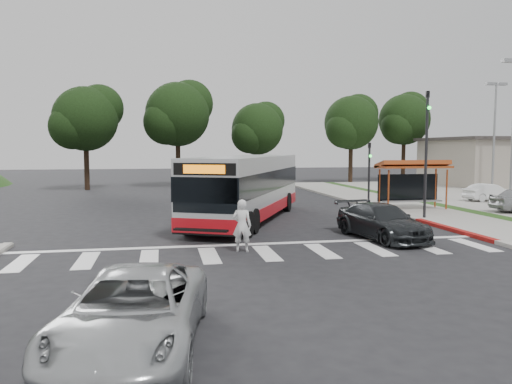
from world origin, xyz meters
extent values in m
plane|color=black|center=(0.00, 0.00, 0.00)|extent=(140.00, 140.00, 0.00)
cube|color=gray|center=(11.00, 8.00, 0.06)|extent=(4.00, 40.00, 0.12)
cube|color=#9E9991|center=(9.00, 8.00, 0.07)|extent=(0.30, 40.00, 0.15)
cube|color=maroon|center=(9.00, -2.00, 0.08)|extent=(0.32, 6.00, 0.15)
cube|color=gray|center=(30.00, 22.00, 2.20)|extent=(14.00, 10.00, 4.40)
cube|color=#383330|center=(30.00, 22.00, 4.55)|extent=(14.60, 10.60, 0.30)
cube|color=silver|center=(0.00, -5.00, 0.01)|extent=(18.00, 2.60, 0.01)
cylinder|color=#A3421B|center=(9.00, 4.40, 1.27)|extent=(0.10, 0.10, 2.30)
cylinder|color=#A3421B|center=(12.60, 4.40, 1.27)|extent=(0.10, 0.10, 2.30)
cylinder|color=#A3421B|center=(9.00, 5.60, 1.27)|extent=(0.10, 0.10, 2.30)
cylinder|color=#A3421B|center=(12.60, 5.60, 1.27)|extent=(0.10, 0.10, 2.30)
cube|color=#A3421B|center=(10.80, 5.00, 2.57)|extent=(4.20, 1.60, 0.12)
cube|color=#A3421B|center=(10.80, 5.05, 2.72)|extent=(4.20, 1.32, 0.51)
cube|color=black|center=(10.80, 5.60, 1.32)|extent=(3.80, 0.06, 1.60)
cube|color=gray|center=(10.80, 5.00, 0.57)|extent=(3.60, 0.40, 0.08)
cylinder|color=black|center=(9.60, 1.50, 3.25)|extent=(0.14, 0.14, 6.50)
imported|color=black|center=(9.60, 1.50, 6.00)|extent=(0.16, 0.20, 1.00)
sphere|color=#19E533|center=(9.60, 1.32, 5.65)|extent=(0.18, 0.18, 0.18)
cylinder|color=black|center=(9.60, 8.50, 2.00)|extent=(0.14, 0.14, 4.00)
imported|color=black|center=(9.60, 8.50, 3.50)|extent=(0.16, 0.20, 1.00)
sphere|color=#19E533|center=(9.60, 8.32, 3.15)|extent=(0.18, 0.18, 0.18)
cube|color=gray|center=(17.45, 6.00, 9.00)|extent=(0.80, 0.35, 0.22)
cylinder|color=gray|center=(24.00, 16.00, 4.60)|extent=(0.18, 0.18, 9.00)
cube|color=gray|center=(23.45, 16.00, 9.00)|extent=(0.80, 0.35, 0.22)
cube|color=gray|center=(24.55, 16.00, 9.00)|extent=(0.80, 0.35, 0.22)
cylinder|color=black|center=(16.00, 28.00, 2.30)|extent=(0.44, 0.44, 4.40)
sphere|color=black|center=(16.00, 28.00, 6.30)|extent=(5.60, 5.60, 5.60)
sphere|color=black|center=(17.12, 28.84, 7.30)|extent=(4.20, 4.20, 4.20)
sphere|color=black|center=(15.02, 27.30, 5.60)|extent=(3.92, 3.92, 3.92)
cylinder|color=black|center=(23.00, 30.00, 2.42)|extent=(0.44, 0.44, 4.84)
sphere|color=black|center=(23.00, 30.00, 6.82)|extent=(5.60, 5.60, 5.60)
sphere|color=black|center=(24.12, 30.84, 7.92)|extent=(4.20, 4.20, 4.20)
sphere|color=black|center=(22.02, 29.30, 6.05)|extent=(3.92, 3.92, 3.92)
cylinder|color=black|center=(-2.00, 26.00, 2.42)|extent=(0.44, 0.44, 4.84)
sphere|color=black|center=(-2.00, 26.00, 6.82)|extent=(6.00, 6.00, 6.00)
sphere|color=black|center=(-0.80, 26.90, 7.92)|extent=(4.50, 4.50, 4.50)
sphere|color=black|center=(-3.05, 25.25, 6.05)|extent=(4.20, 4.20, 4.20)
cylinder|color=black|center=(6.00, 28.00, 1.98)|extent=(0.44, 0.44, 3.96)
sphere|color=black|center=(6.00, 28.00, 5.58)|extent=(5.20, 5.20, 5.20)
sphere|color=black|center=(7.04, 28.78, 6.48)|extent=(3.90, 3.90, 3.90)
sphere|color=black|center=(5.09, 27.35, 4.95)|extent=(3.64, 3.64, 3.64)
cylinder|color=black|center=(-10.00, 24.00, 2.20)|extent=(0.44, 0.44, 4.40)
sphere|color=black|center=(-10.00, 24.00, 6.20)|extent=(5.60, 5.60, 5.60)
sphere|color=black|center=(-8.88, 24.84, 7.20)|extent=(4.20, 4.20, 4.20)
sphere|color=black|center=(-10.98, 23.30, 5.50)|extent=(3.92, 3.92, 3.92)
imported|color=silver|center=(-0.80, -4.54, 0.93)|extent=(0.77, 0.61, 1.86)
imported|color=#212427|center=(5.15, -3.09, 0.70)|extent=(2.77, 5.09, 1.40)
imported|color=#B1B4B6|center=(-4.08, -12.69, 0.71)|extent=(3.12, 5.41, 1.42)
imported|color=silver|center=(18.21, 8.37, 0.68)|extent=(3.62, 1.64, 1.15)
camera|label=1|loc=(-3.55, -21.69, 3.63)|focal=35.00mm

